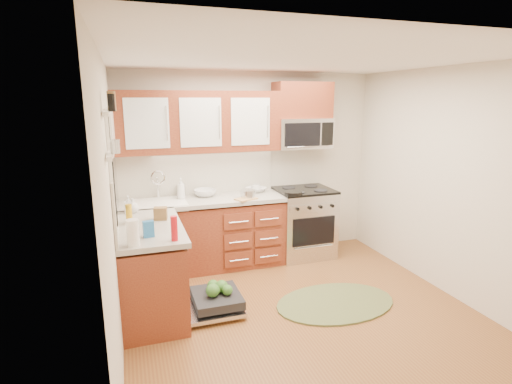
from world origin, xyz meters
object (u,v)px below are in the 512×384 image
object	(u,v)px
sink	(161,212)
dishwasher	(213,302)
skillet	(293,193)
bowl_a	(256,190)
range	(303,222)
rug	(335,303)
cutting_board	(246,199)
paper_towel_roll	(133,233)
cup	(256,188)
stock_pot	(248,194)
bowl_b	(205,193)
upper_cabinets	(198,122)
microwave	(302,133)

from	to	relation	value
sink	dishwasher	distance (m)	1.38
skillet	bowl_a	world-z (taller)	skillet
range	bowl_a	bearing A→B (deg)	166.62
rug	cutting_board	size ratio (longest dim) A/B	5.07
range	paper_towel_roll	xyz separation A→B (m)	(-2.28, -1.45, 0.57)
dishwasher	rug	xyz separation A→B (m)	(1.28, -0.26, -0.09)
rug	bowl_a	xyz separation A→B (m)	(-0.39, 1.54, 0.95)
dishwasher	paper_towel_roll	world-z (taller)	paper_towel_roll
range	dishwasher	xyz separation A→B (m)	(-1.54, -1.13, -0.38)
rug	skillet	size ratio (longest dim) A/B	5.55
bowl_a	cup	bearing A→B (deg)	72.70
paper_towel_roll	cutting_board	bearing A→B (deg)	41.92
range	cup	xyz separation A→B (m)	(-0.63, 0.22, 0.49)
stock_pot	cutting_board	world-z (taller)	stock_pot
skillet	paper_towel_roll	size ratio (longest dim) A/B	1.03
cutting_board	bowl_b	bearing A→B (deg)	143.06
stock_pot	cutting_board	bearing A→B (deg)	-130.33
range	cup	distance (m)	0.83
upper_cabinets	paper_towel_roll	xyz separation A→B (m)	(-0.88, -1.59, -0.83)
dishwasher	bowl_b	distance (m)	1.54
microwave	dishwasher	size ratio (longest dim) A/B	1.09
paper_towel_roll	bowl_b	world-z (taller)	paper_towel_roll
upper_cabinets	cutting_board	bearing A→B (deg)	-35.04
sink	rug	world-z (taller)	sink
sink	skillet	xyz separation A→B (m)	(1.65, -0.24, 0.17)
range	rug	size ratio (longest dim) A/B	0.72
rug	dishwasher	bearing A→B (deg)	168.55
upper_cabinets	range	xyz separation A→B (m)	(1.41, -0.15, -1.40)
paper_towel_roll	bowl_b	bearing A→B (deg)	59.44
sink	microwave	bearing A→B (deg)	3.85
bowl_b	upper_cabinets	bearing A→B (deg)	163.33
paper_towel_roll	stock_pot	bearing A→B (deg)	42.16
sink	cup	distance (m)	1.33
skillet	cutting_board	distance (m)	0.62
upper_cabinets	bowl_a	xyz separation A→B (m)	(0.76, 0.01, -0.92)
stock_pot	cup	bearing A→B (deg)	58.75
stock_pot	microwave	bearing A→B (deg)	18.24
range	cutting_board	xyz separation A→B (m)	(-0.90, -0.21, 0.46)
range	bowl_a	distance (m)	0.82
stock_pot	bowl_a	bearing A→B (deg)	56.24
upper_cabinets	cutting_board	xyz separation A→B (m)	(0.51, -0.35, -0.94)
rug	bowl_a	bearing A→B (deg)	104.24
rug	skillet	distance (m)	1.49
microwave	upper_cabinets	bearing A→B (deg)	178.98
sink	bowl_b	world-z (taller)	bowl_b
cutting_board	microwave	bearing A→B (deg)	20.16
stock_pot	rug	bearing A→B (deg)	-63.81
upper_cabinets	paper_towel_roll	size ratio (longest dim) A/B	8.83
bowl_b	cup	bearing A→B (deg)	7.26
dishwasher	paper_towel_roll	bearing A→B (deg)	-156.61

